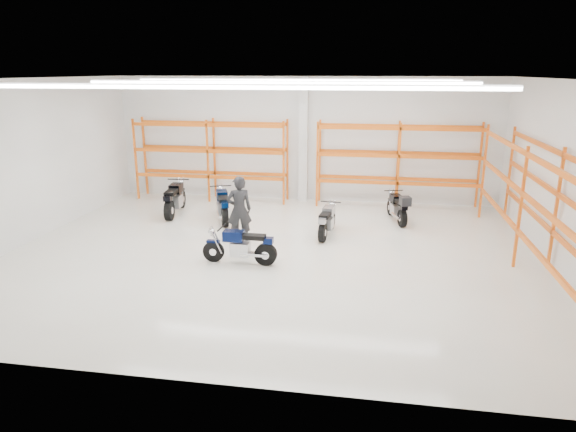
% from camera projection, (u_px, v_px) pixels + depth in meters
% --- Properties ---
extents(ground, '(14.00, 14.00, 0.00)m').
position_uv_depth(ground, '(273.00, 253.00, 13.70)').
color(ground, beige).
rests_on(ground, ground).
extents(room_shell, '(14.02, 12.02, 4.51)m').
position_uv_depth(room_shell, '(272.00, 129.00, 12.83)').
color(room_shell, silver).
rests_on(room_shell, ground).
extents(motorcycle_main, '(1.91, 0.63, 0.94)m').
position_uv_depth(motorcycle_main, '(243.00, 247.00, 12.82)').
color(motorcycle_main, black).
rests_on(motorcycle_main, ground).
extents(motorcycle_back_a, '(0.74, 2.25, 1.11)m').
position_uv_depth(motorcycle_back_a, '(174.00, 200.00, 17.18)').
color(motorcycle_back_a, black).
rests_on(motorcycle_back_a, ground).
extents(motorcycle_back_b, '(1.00, 2.03, 1.05)m').
position_uv_depth(motorcycle_back_b, '(223.00, 206.00, 16.48)').
color(motorcycle_back_b, black).
rests_on(motorcycle_back_b, ground).
extents(motorcycle_back_c, '(0.62, 1.87, 0.92)m').
position_uv_depth(motorcycle_back_c, '(327.00, 222.00, 15.00)').
color(motorcycle_back_c, black).
rests_on(motorcycle_back_c, ground).
extents(motorcycle_back_d, '(0.80, 1.93, 1.00)m').
position_uv_depth(motorcycle_back_d, '(398.00, 208.00, 16.34)').
color(motorcycle_back_d, black).
rests_on(motorcycle_back_d, ground).
extents(standing_man, '(0.82, 0.68, 1.91)m').
position_uv_depth(standing_man, '(239.00, 210.00, 14.27)').
color(standing_man, black).
rests_on(standing_man, ground).
extents(structural_column, '(0.32, 0.32, 4.50)m').
position_uv_depth(structural_column, '(303.00, 140.00, 18.61)').
color(structural_column, white).
rests_on(structural_column, ground).
extents(pallet_racking_back_left, '(5.67, 0.87, 3.00)m').
position_uv_depth(pallet_racking_back_left, '(211.00, 152.00, 18.95)').
color(pallet_racking_back_left, '#F75011').
rests_on(pallet_racking_back_left, ground).
extents(pallet_racking_back_right, '(5.67, 0.87, 3.00)m').
position_uv_depth(pallet_racking_back_right, '(398.00, 157.00, 17.88)').
color(pallet_racking_back_right, '#F75011').
rests_on(pallet_racking_back_right, ground).
extents(pallet_racking_side, '(0.87, 9.07, 3.00)m').
position_uv_depth(pallet_racking_side, '(540.00, 196.00, 12.18)').
color(pallet_racking_side, '#F75011').
rests_on(pallet_racking_side, ground).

